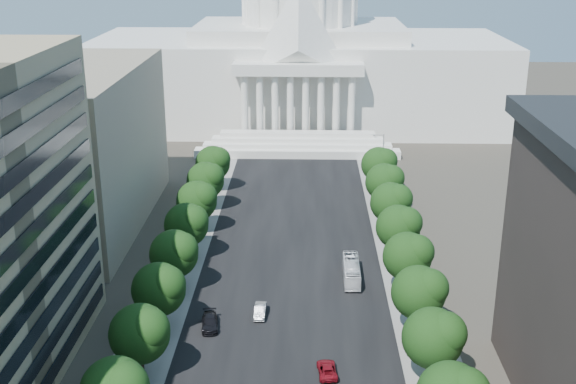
# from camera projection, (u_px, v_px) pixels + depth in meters

# --- Properties ---
(road_asphalt) EXTENTS (30.00, 260.00, 0.01)m
(road_asphalt) POSITION_uv_depth(u_px,v_px,m) (292.00, 245.00, 130.08)
(road_asphalt) COLOR black
(road_asphalt) RESTS_ON ground
(sidewalk_left) EXTENTS (8.00, 260.00, 0.02)m
(sidewalk_left) POSITION_uv_depth(u_px,v_px,m) (188.00, 244.00, 130.56)
(sidewalk_left) COLOR gray
(sidewalk_left) RESTS_ON ground
(sidewalk_right) EXTENTS (8.00, 260.00, 0.02)m
(sidewalk_right) POSITION_uv_depth(u_px,v_px,m) (398.00, 246.00, 129.59)
(sidewalk_right) COLOR gray
(sidewalk_right) RESTS_ON ground
(capitol) EXTENTS (120.00, 56.00, 73.00)m
(capitol) POSITION_uv_depth(u_px,v_px,m) (299.00, 55.00, 213.00)
(capitol) COLOR white
(capitol) RESTS_ON ground
(office_block_left_far) EXTENTS (38.00, 52.00, 30.00)m
(office_block_left_far) POSITION_uv_depth(u_px,v_px,m) (39.00, 148.00, 135.78)
(office_block_left_far) COLOR gray
(office_block_left_far) RESTS_ON ground
(tree_l_d) EXTENTS (7.79, 7.60, 9.97)m
(tree_l_d) POSITION_uv_depth(u_px,v_px,m) (142.00, 333.00, 88.59)
(tree_l_d) COLOR #33261C
(tree_l_d) RESTS_ON ground
(tree_l_e) EXTENTS (7.79, 7.60, 9.97)m
(tree_l_e) POSITION_uv_depth(u_px,v_px,m) (161.00, 288.00, 99.91)
(tree_l_e) COLOR #33261C
(tree_l_e) RESTS_ON ground
(tree_l_f) EXTENTS (7.79, 7.60, 9.97)m
(tree_l_f) POSITION_uv_depth(u_px,v_px,m) (176.00, 253.00, 111.23)
(tree_l_f) COLOR #33261C
(tree_l_f) RESTS_ON ground
(tree_l_g) EXTENTS (7.79, 7.60, 9.97)m
(tree_l_g) POSITION_uv_depth(u_px,v_px,m) (188.00, 224.00, 122.55)
(tree_l_g) COLOR #33261C
(tree_l_g) RESTS_ON ground
(tree_l_h) EXTENTS (7.79, 7.60, 9.97)m
(tree_l_h) POSITION_uv_depth(u_px,v_px,m) (198.00, 200.00, 133.87)
(tree_l_h) COLOR #33261C
(tree_l_h) RESTS_ON ground
(tree_l_i) EXTENTS (7.79, 7.60, 9.97)m
(tree_l_i) POSITION_uv_depth(u_px,v_px,m) (207.00, 179.00, 145.20)
(tree_l_i) COLOR #33261C
(tree_l_i) RESTS_ON ground
(tree_l_j) EXTENTS (7.79, 7.60, 9.97)m
(tree_l_j) POSITION_uv_depth(u_px,v_px,m) (214.00, 162.00, 156.52)
(tree_l_j) COLOR #33261C
(tree_l_j) RESTS_ON ground
(tree_r_d) EXTENTS (7.79, 7.60, 9.97)m
(tree_r_d) POSITION_uv_depth(u_px,v_px,m) (436.00, 337.00, 87.66)
(tree_r_d) COLOR #33261C
(tree_r_d) RESTS_ON ground
(tree_r_e) EXTENTS (7.79, 7.60, 9.97)m
(tree_r_e) POSITION_uv_depth(u_px,v_px,m) (421.00, 291.00, 98.99)
(tree_r_e) COLOR #33261C
(tree_r_e) RESTS_ON ground
(tree_r_f) EXTENTS (7.79, 7.60, 9.97)m
(tree_r_f) POSITION_uv_depth(u_px,v_px,m) (410.00, 255.00, 110.31)
(tree_r_f) COLOR #33261C
(tree_r_f) RESTS_ON ground
(tree_r_g) EXTENTS (7.79, 7.60, 9.97)m
(tree_r_g) POSITION_uv_depth(u_px,v_px,m) (400.00, 226.00, 121.63)
(tree_r_g) COLOR #33261C
(tree_r_g) RESTS_ON ground
(tree_r_h) EXTENTS (7.79, 7.60, 9.97)m
(tree_r_h) POSITION_uv_depth(u_px,v_px,m) (392.00, 202.00, 132.95)
(tree_r_h) COLOR #33261C
(tree_r_h) RESTS_ON ground
(tree_r_i) EXTENTS (7.79, 7.60, 9.97)m
(tree_r_i) POSITION_uv_depth(u_px,v_px,m) (386.00, 181.00, 144.27)
(tree_r_i) COLOR #33261C
(tree_r_i) RESTS_ON ground
(tree_r_j) EXTENTS (7.79, 7.60, 9.97)m
(tree_r_j) POSITION_uv_depth(u_px,v_px,m) (380.00, 163.00, 155.60)
(tree_r_j) COLOR #33261C
(tree_r_j) RESTS_ON ground
(streetlight_c) EXTENTS (2.61, 0.44, 9.00)m
(streetlight_c) POSITION_uv_depth(u_px,v_px,m) (432.00, 295.00, 99.34)
(streetlight_c) COLOR gray
(streetlight_c) RESTS_ON ground
(streetlight_d) EXTENTS (2.61, 0.44, 9.00)m
(streetlight_d) POSITION_uv_depth(u_px,v_px,m) (408.00, 227.00, 122.93)
(streetlight_d) COLOR gray
(streetlight_d) RESTS_ON ground
(streetlight_e) EXTENTS (2.61, 0.44, 9.00)m
(streetlight_e) POSITION_uv_depth(u_px,v_px,m) (392.00, 181.00, 146.51)
(streetlight_e) COLOR gray
(streetlight_e) RESTS_ON ground
(streetlight_f) EXTENTS (2.61, 0.44, 9.00)m
(streetlight_f) POSITION_uv_depth(u_px,v_px,m) (381.00, 147.00, 170.10)
(streetlight_f) COLOR gray
(streetlight_f) RESTS_ON ground
(car_silver) EXTENTS (1.69, 4.71, 1.55)m
(car_silver) POSITION_uv_depth(u_px,v_px,m) (260.00, 311.00, 105.43)
(car_silver) COLOR #9B9EA2
(car_silver) RESTS_ON ground
(car_red) EXTENTS (2.76, 5.18, 1.39)m
(car_red) POSITION_uv_depth(u_px,v_px,m) (327.00, 370.00, 91.18)
(car_red) COLOR maroon
(car_red) RESTS_ON ground
(car_dark_b) EXTENTS (3.00, 5.88, 1.63)m
(car_dark_b) POSITION_uv_depth(u_px,v_px,m) (210.00, 322.00, 102.17)
(car_dark_b) COLOR black
(car_dark_b) RESTS_ON ground
(city_bus) EXTENTS (2.61, 10.71, 2.98)m
(city_bus) POSITION_uv_depth(u_px,v_px,m) (351.00, 271.00, 116.62)
(city_bus) COLOR white
(city_bus) RESTS_ON ground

